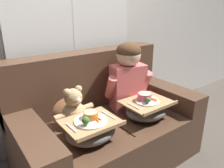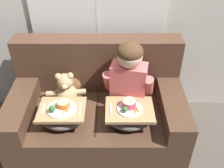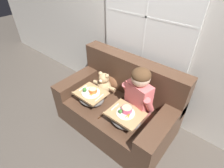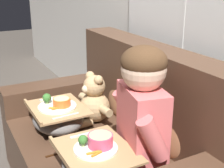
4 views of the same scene
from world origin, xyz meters
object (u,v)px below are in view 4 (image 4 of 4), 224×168
object	(u,v)px
throw_pillow_behind_teddy	(121,94)
teddy_bear	(94,101)
lap_tray_teddy	(58,117)
lap_tray_child	(96,162)
couch	(114,151)
child_figure	(142,102)
throw_pillow_behind_child	(173,128)

from	to	relation	value
throw_pillow_behind_teddy	teddy_bear	distance (m)	0.21
teddy_bear	lap_tray_teddy	size ratio (longest dim) A/B	0.93
teddy_bear	lap_tray_child	world-z (taller)	teddy_bear
couch	child_figure	size ratio (longest dim) A/B	2.48
throw_pillow_behind_child	teddy_bear	size ratio (longest dim) A/B	0.92
child_figure	throw_pillow_behind_child	bearing A→B (deg)	89.93
couch	throw_pillow_behind_teddy	xyz separation A→B (m)	(-0.29, 0.21, 0.25)
throw_pillow_behind_child	couch	bearing A→B (deg)	-143.84
throw_pillow_behind_child	lap_tray_teddy	xyz separation A→B (m)	(-0.59, -0.47, -0.07)
lap_tray_child	throw_pillow_behind_teddy	bearing A→B (deg)	141.00
teddy_bear	lap_tray_teddy	world-z (taller)	teddy_bear
throw_pillow_behind_child	throw_pillow_behind_teddy	size ratio (longest dim) A/B	1.01
throw_pillow_behind_child	lap_tray_teddy	world-z (taller)	throw_pillow_behind_child
throw_pillow_behind_teddy	lap_tray_child	xyz separation A→B (m)	(0.59, -0.47, -0.07)
child_figure	lap_tray_child	size ratio (longest dim) A/B	1.56
teddy_bear	throw_pillow_behind_child	bearing A→B (deg)	19.97
couch	teddy_bear	size ratio (longest dim) A/B	4.28
child_figure	lap_tray_teddy	distance (m)	0.70
throw_pillow_behind_child	child_figure	bearing A→B (deg)	-90.07
throw_pillow_behind_child	throw_pillow_behind_teddy	bearing A→B (deg)	180.00
child_figure	lap_tray_teddy	world-z (taller)	child_figure
throw_pillow_behind_teddy	throw_pillow_behind_child	bearing A→B (deg)	0.00
throw_pillow_behind_child	child_figure	xyz separation A→B (m)	(-0.00, -0.21, 0.20)
throw_pillow_behind_teddy	lap_tray_child	size ratio (longest dim) A/B	0.83
throw_pillow_behind_teddy	teddy_bear	world-z (taller)	teddy_bear
teddy_bear	lap_tray_teddy	bearing A→B (deg)	-90.10
couch	lap_tray_child	bearing A→B (deg)	-41.65
throw_pillow_behind_child	lap_tray_child	world-z (taller)	throw_pillow_behind_child
throw_pillow_behind_teddy	child_figure	size ratio (longest dim) A/B	0.53
child_figure	lap_tray_child	distance (m)	0.38
child_figure	teddy_bear	distance (m)	0.62
child_figure	couch	bearing A→B (deg)	-179.03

